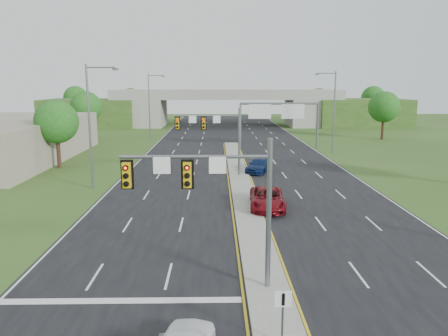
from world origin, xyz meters
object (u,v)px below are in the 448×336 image
Objects in this scene: keep_right_sign at (283,309)px; sign_gantry at (278,112)px; car_far_b at (259,165)px; overpass at (227,110)px; signal_mast_far at (217,131)px; car_far_a at (267,199)px; signal_mast_near at (218,190)px.

sign_gantry is (6.68, 49.45, 3.72)m from keep_right_sign.
overpass is at bearing 113.55° from car_far_b.
signal_mast_far reaches higher than car_far_a.
signal_mast_near reaches higher than keep_right_sign.
car_far_b is at bearing -87.58° from overpass.
sign_gantry is at bearing 82.30° from keep_right_sign.
sign_gantry is 32.42m from car_far_a.
keep_right_sign is at bearing -91.16° from car_far_a.
signal_mast_near is at bearing -90.00° from signal_mast_far.
signal_mast_far is 1.27× the size of car_far_a.
signal_mast_near is at bearing 116.94° from keep_right_sign.
keep_right_sign is 31.83m from car_far_b.
signal_mast_near is 0.60× the size of sign_gantry.
signal_mast_near is 80.11m from overpass.
signal_mast_far is at bearing -131.85° from car_far_b.
keep_right_sign is 17.84m from car_far_a.
car_far_b is (4.49, 27.29, -4.00)m from signal_mast_near.
keep_right_sign is 50.04m from sign_gantry.
signal_mast_far is 1.44× the size of car_far_b.
signal_mast_near is at bearing -78.22° from car_far_b.
sign_gantry is at bearing -79.21° from overpass.
signal_mast_far is 29.71m from keep_right_sign.
car_far_a is at bearing -72.16° from signal_mast_far.
sign_gantry is at bearing 97.01° from car_far_b.
signal_mast_near is 27.95m from car_far_b.
sign_gantry is (8.95, 44.99, 0.51)m from signal_mast_near.
overpass reaches higher than signal_mast_far.
signal_mast_near is 0.09× the size of overpass.
signal_mast_near and signal_mast_far have the same top height.
overpass is 14.49× the size of car_far_a.
keep_right_sign is 84.55m from overpass.
keep_right_sign is at bearing -63.06° from signal_mast_near.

